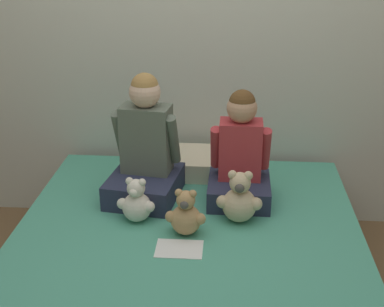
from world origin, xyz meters
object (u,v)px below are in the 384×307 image
child_on_left (145,152)px  teddy_bear_held_by_left_child (137,203)px  pillow_at_headboard (197,163)px  teddy_bear_held_by_right_child (239,200)px  sign_card (179,249)px  child_on_right (240,158)px  teddy_bear_between_children (186,215)px  bed (185,288)px

child_on_left → teddy_bear_held_by_left_child: child_on_left is taller
teddy_bear_held_by_left_child → pillow_at_headboard: size_ratio=0.48×
teddy_bear_held_by_right_child → pillow_at_headboard: 0.59m
teddy_bear_held_by_right_child → sign_card: size_ratio=1.26×
child_on_right → teddy_bear_held_by_right_child: child_on_right is taller
teddy_bear_between_children → sign_card: bearing=-92.7°
bed → teddy_bear_held_by_right_child: bearing=48.0°
bed → pillow_at_headboard: pillow_at_headboard is taller
child_on_left → teddy_bear_held_by_left_child: bearing=-82.7°
bed → child_on_left: 0.73m
bed → teddy_bear_between_children: teddy_bear_between_children is taller
child_on_left → teddy_bear_held_by_right_child: (0.49, -0.24, -0.13)m
pillow_at_headboard → child_on_right: bearing=-51.7°
teddy_bear_held_by_left_child → teddy_bear_held_by_right_child: bearing=13.1°
bed → teddy_bear_held_by_left_child: 0.46m
teddy_bear_held_by_right_child → pillow_at_headboard: bearing=117.1°
sign_card → bed: bearing=18.8°
teddy_bear_between_children → sign_card: teddy_bear_between_children is taller
teddy_bear_between_children → child_on_left: bearing=127.5°
bed → child_on_right: 0.71m
child_on_left → teddy_bear_between_children: bearing=-48.8°
child_on_left → child_on_right: (0.49, -0.00, -0.01)m
teddy_bear_held_by_left_child → teddy_bear_held_by_right_child: teddy_bear_held_by_right_child is taller
child_on_right → pillow_at_headboard: 0.43m
teddy_bear_held_by_left_child → child_on_left: bearing=97.8°
teddy_bear_held_by_right_child → sign_card: (-0.26, -0.27, -0.11)m
bed → child_on_left: size_ratio=3.05×
teddy_bear_between_children → sign_card: (-0.02, -0.14, -0.09)m
sign_card → pillow_at_headboard: bearing=88.3°
child_on_left → sign_card: size_ratio=3.12×
child_on_left → pillow_at_headboard: child_on_left is taller
teddy_bear_held_by_left_child → teddy_bear_between_children: bearing=-13.2°
teddy_bear_held_by_left_child → pillow_at_headboard: (0.25, 0.58, -0.04)m
bed → sign_card: sign_card is taller
teddy_bear_held_by_left_child → teddy_bear_held_by_right_child: size_ratio=0.86×
child_on_right → teddy_bear_held_by_right_child: 0.26m
bed → child_on_right: child_on_right is taller
bed → teddy_bear_held_by_left_child: teddy_bear_held_by_left_child is taller
teddy_bear_between_children → child_on_right: bearing=61.0°
teddy_bear_between_children → bed: bearing=-82.5°
child_on_right → sign_card: 0.62m
teddy_bear_held_by_right_child → sign_card: 0.40m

